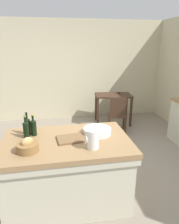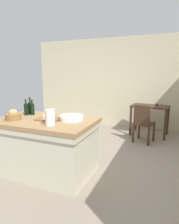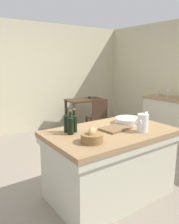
% 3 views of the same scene
% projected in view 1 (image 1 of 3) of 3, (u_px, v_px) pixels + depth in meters
% --- Properties ---
extents(ground_plane, '(6.76, 6.76, 0.00)m').
position_uv_depth(ground_plane, '(84.00, 167.00, 3.40)').
color(ground_plane, gray).
extents(wall_back, '(5.32, 0.12, 2.60)m').
position_uv_depth(wall_back, '(69.00, 71.00, 5.42)').
color(wall_back, beige).
rests_on(wall_back, ground).
extents(island_table, '(1.55, 0.97, 0.86)m').
position_uv_depth(island_table, '(67.00, 168.00, 2.57)').
color(island_table, '#99754C').
rests_on(island_table, ground).
extents(writing_desk, '(0.96, 0.66, 0.82)m').
position_uv_depth(writing_desk, '(113.00, 99.00, 5.14)').
color(writing_desk, '#3D281C').
rests_on(writing_desk, ground).
extents(wooden_chair, '(0.48, 0.48, 0.88)m').
position_uv_depth(wooden_chair, '(117.00, 114.00, 4.59)').
color(wooden_chair, '#3D281C').
rests_on(wooden_chair, ground).
extents(pitcher, '(0.17, 0.13, 0.26)m').
position_uv_depth(pitcher, '(93.00, 139.00, 2.21)').
color(pitcher, white).
rests_on(pitcher, island_table).
extents(wash_bowl, '(0.36, 0.36, 0.08)m').
position_uv_depth(wash_bowl, '(97.00, 131.00, 2.61)').
color(wash_bowl, white).
rests_on(wash_bowl, island_table).
extents(bread_basket, '(0.24, 0.24, 0.16)m').
position_uv_depth(bread_basket, '(28.00, 146.00, 2.17)').
color(bread_basket, olive).
rests_on(bread_basket, island_table).
extents(cutting_board, '(0.38, 0.29, 0.02)m').
position_uv_depth(cutting_board, '(72.00, 139.00, 2.45)').
color(cutting_board, brown).
rests_on(cutting_board, island_table).
extents(wine_bottle_dark, '(0.07, 0.07, 0.28)m').
position_uv_depth(wine_bottle_dark, '(34.00, 127.00, 2.54)').
color(wine_bottle_dark, black).
rests_on(wine_bottle_dark, island_table).
extents(wine_bottle_amber, '(0.07, 0.07, 0.29)m').
position_uv_depth(wine_bottle_amber, '(27.00, 126.00, 2.56)').
color(wine_bottle_amber, black).
rests_on(wine_bottle_amber, island_table).
extents(wine_bottle_green, '(0.07, 0.07, 0.29)m').
position_uv_depth(wine_bottle_green, '(26.00, 129.00, 2.47)').
color(wine_bottle_green, black).
rests_on(wine_bottle_green, island_table).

